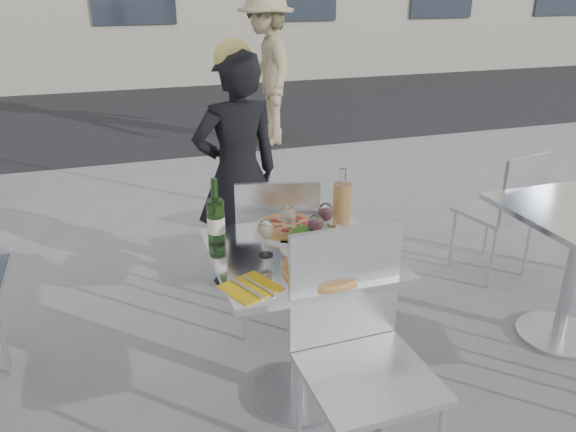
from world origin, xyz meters
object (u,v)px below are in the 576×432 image
object	(u,v)px
pizza_near	(323,267)
carafe	(342,206)
napkin_left	(250,287)
chair_far	(277,243)
wineglass_white_b	(288,215)
pizza_far	(289,227)
napkin_right	(367,258)
sugar_shaker	(333,234)
side_chair_rfar	(507,205)
wineglass_red_b	(326,213)
wineglass_white_a	(265,231)
wineglass_red_a	(316,225)
pedestrian_b	(267,69)
main_table	(299,295)
wine_bottle	(216,219)
salad_plate	(306,239)
chair_near	(357,339)
woman_diner	(237,174)

from	to	relation	value
pizza_near	carafe	world-z (taller)	carafe
carafe	napkin_left	distance (m)	0.65
chair_far	wineglass_white_b	bearing A→B (deg)	93.73
pizza_far	carafe	xyz separation A→B (m)	(0.23, -0.07, 0.10)
wineglass_white_b	napkin_right	xyz separation A→B (m)	(0.24, -0.29, -0.11)
sugar_shaker	napkin_right	size ratio (longest dim) A/B	0.53
side_chair_rfar	wineglass_red_b	bearing A→B (deg)	9.10
wineglass_white_a	wineglass_red_a	xyz separation A→B (m)	(0.21, -0.01, 0.00)
pedestrian_b	wineglass_white_a	distance (m)	4.48
main_table	wine_bottle	distance (m)	0.48
pizza_near	wineglass_red_b	xyz separation A→B (m)	(0.12, 0.29, 0.10)
pedestrian_b	carafe	xyz separation A→B (m)	(-0.87, -4.16, 0.01)
wine_bottle	wineglass_white_a	xyz separation A→B (m)	(0.17, -0.17, -0.00)
salad_plate	wineglass_white_b	size ratio (longest dim) A/B	1.40
napkin_left	chair_far	bearing A→B (deg)	42.55
chair_far	pedestrian_b	size ratio (longest dim) A/B	0.52
salad_plate	chair_far	bearing A→B (deg)	87.21
salad_plate	wineglass_white_b	world-z (taller)	wineglass_white_b
side_chair_rfar	salad_plate	distance (m)	1.72
carafe	sugar_shaker	size ratio (longest dim) A/B	2.71
salad_plate	wineglass_red_b	bearing A→B (deg)	31.69
side_chair_rfar	wineglass_red_a	bearing A→B (deg)	11.43
napkin_right	wineglass_white_b	bearing A→B (deg)	137.46
wine_bottle	carafe	xyz separation A→B (m)	(0.56, -0.03, 0.00)
napkin_left	napkin_right	bearing A→B (deg)	-15.09
pizza_near	wineglass_red_a	xyz separation A→B (m)	(0.04, 0.18, 0.10)
side_chair_rfar	sugar_shaker	distance (m)	1.63
pedestrian_b	wineglass_white_b	bearing A→B (deg)	-13.73
chair_near	wineglass_white_a	xyz separation A→B (m)	(-0.22, 0.43, 0.28)
wine_bottle	wineglass_red_a	xyz separation A→B (m)	(0.38, -0.18, -0.00)
napkin_left	pizza_far	bearing A→B (deg)	32.59
wineglass_white_b	chair_far	bearing A→B (deg)	80.00
salad_plate	wineglass_red_b	size ratio (longest dim) A/B	1.40
pedestrian_b	wineglass_red_b	xyz separation A→B (m)	(-0.96, -4.20, -0.00)
wineglass_white_a	napkin_left	distance (m)	0.29
woman_diner	napkin_right	world-z (taller)	woman_diner
carafe	sugar_shaker	distance (m)	0.18
chair_far	pedestrian_b	world-z (taller)	pedestrian_b
wineglass_white_a	wineglass_white_b	xyz separation A→B (m)	(0.14, 0.12, 0.00)
chair_near	carafe	world-z (taller)	carafe
wine_bottle	sugar_shaker	size ratio (longest dim) A/B	2.76
carafe	main_table	bearing A→B (deg)	-149.53
pizza_near	wineglass_red_b	world-z (taller)	wineglass_red_b
wineglass_white_b	wineglass_white_a	bearing A→B (deg)	-137.76
pizza_far	wineglass_white_a	xyz separation A→B (m)	(-0.17, -0.20, 0.09)
salad_plate	wineglass_red_b	xyz separation A→B (m)	(0.12, 0.07, 0.07)
side_chair_rfar	salad_plate	world-z (taller)	side_chair_rfar
wine_bottle	napkin_right	world-z (taller)	wine_bottle
wineglass_white_a	wineglass_white_b	size ratio (longest dim) A/B	1.00
sugar_shaker	napkin_right	world-z (taller)	sugar_shaker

